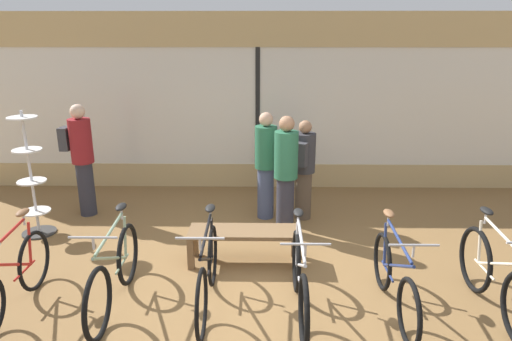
{
  "coord_description": "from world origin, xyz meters",
  "views": [
    {
      "loc": [
        0.09,
        -4.56,
        2.88
      ],
      "look_at": [
        0.0,
        1.7,
        0.95
      ],
      "focal_mm": 32.0,
      "sensor_mm": 36.0,
      "label": 1
    }
  ],
  "objects_px": {
    "bicycle_far_left": "(12,279)",
    "bicycle_far_right": "(497,280)",
    "bicycle_right": "(394,280)",
    "customer_mid_floor": "(286,173)",
    "bicycle_center_right": "(300,280)",
    "accessory_rack": "(32,185)",
    "customer_by_window": "(304,167)",
    "customer_near_bench": "(82,156)",
    "bicycle_left": "(114,273)",
    "display_bench": "(244,236)",
    "customer_near_rack": "(267,162)",
    "bicycle_center_left": "(208,273)"
  },
  "relations": [
    {
      "from": "bicycle_center_right",
      "to": "customer_near_rack",
      "type": "distance_m",
      "value": 2.7
    },
    {
      "from": "bicycle_left",
      "to": "bicycle_center_right",
      "type": "relative_size",
      "value": 1.02
    },
    {
      "from": "bicycle_center_right",
      "to": "customer_by_window",
      "type": "distance_m",
      "value": 2.63
    },
    {
      "from": "customer_near_rack",
      "to": "bicycle_center_left",
      "type": "bearing_deg",
      "value": -104.43
    },
    {
      "from": "customer_near_bench",
      "to": "bicycle_right",
      "type": "bearing_deg",
      "value": -31.81
    },
    {
      "from": "bicycle_far_right",
      "to": "display_bench",
      "type": "height_order",
      "value": "bicycle_far_right"
    },
    {
      "from": "bicycle_left",
      "to": "customer_by_window",
      "type": "bearing_deg",
      "value": 48.08
    },
    {
      "from": "bicycle_right",
      "to": "bicycle_far_right",
      "type": "bearing_deg",
      "value": -1.8
    },
    {
      "from": "bicycle_center_left",
      "to": "display_bench",
      "type": "bearing_deg",
      "value": 70.59
    },
    {
      "from": "bicycle_center_left",
      "to": "bicycle_center_right",
      "type": "xyz_separation_m",
      "value": [
        0.97,
        -0.12,
        -0.01
      ]
    },
    {
      "from": "accessory_rack",
      "to": "display_bench",
      "type": "bearing_deg",
      "value": -15.22
    },
    {
      "from": "bicycle_right",
      "to": "customer_mid_floor",
      "type": "relative_size",
      "value": 0.95
    },
    {
      "from": "display_bench",
      "to": "customer_by_window",
      "type": "xyz_separation_m",
      "value": [
        0.87,
        1.47,
        0.48
      ]
    },
    {
      "from": "bicycle_right",
      "to": "customer_mid_floor",
      "type": "height_order",
      "value": "customer_mid_floor"
    },
    {
      "from": "bicycle_right",
      "to": "bicycle_center_left",
      "type": "bearing_deg",
      "value": 178.08
    },
    {
      "from": "customer_near_rack",
      "to": "customer_near_bench",
      "type": "height_order",
      "value": "customer_near_bench"
    },
    {
      "from": "bicycle_center_left",
      "to": "customer_mid_floor",
      "type": "bearing_deg",
      "value": 64.49
    },
    {
      "from": "accessory_rack",
      "to": "customer_near_rack",
      "type": "bearing_deg",
      "value": 11.48
    },
    {
      "from": "bicycle_center_right",
      "to": "customer_near_bench",
      "type": "distance_m",
      "value": 4.25
    },
    {
      "from": "accessory_rack",
      "to": "bicycle_left",
      "type": "bearing_deg",
      "value": -46.69
    },
    {
      "from": "customer_by_window",
      "to": "customer_near_rack",
      "type": "bearing_deg",
      "value": 175.05
    },
    {
      "from": "bicycle_center_left",
      "to": "bicycle_far_right",
      "type": "height_order",
      "value": "bicycle_far_right"
    },
    {
      "from": "bicycle_left",
      "to": "customer_by_window",
      "type": "height_order",
      "value": "customer_by_window"
    },
    {
      "from": "bicycle_far_left",
      "to": "bicycle_right",
      "type": "distance_m",
      "value": 4.01
    },
    {
      "from": "bicycle_left",
      "to": "bicycle_far_right",
      "type": "distance_m",
      "value": 4.01
    },
    {
      "from": "customer_mid_floor",
      "to": "accessory_rack",
      "type": "bearing_deg",
      "value": -178.5
    },
    {
      "from": "customer_near_rack",
      "to": "customer_by_window",
      "type": "height_order",
      "value": "customer_near_rack"
    },
    {
      "from": "accessory_rack",
      "to": "customer_near_bench",
      "type": "distance_m",
      "value": 0.9
    },
    {
      "from": "bicycle_left",
      "to": "display_bench",
      "type": "distance_m",
      "value": 1.68
    },
    {
      "from": "customer_near_rack",
      "to": "customer_by_window",
      "type": "distance_m",
      "value": 0.58
    },
    {
      "from": "bicycle_center_right",
      "to": "bicycle_far_right",
      "type": "distance_m",
      "value": 2.04
    },
    {
      "from": "bicycle_right",
      "to": "customer_mid_floor",
      "type": "bearing_deg",
      "value": 117.98
    },
    {
      "from": "customer_near_rack",
      "to": "customer_near_bench",
      "type": "relative_size",
      "value": 0.94
    },
    {
      "from": "bicycle_left",
      "to": "customer_near_rack",
      "type": "height_order",
      "value": "customer_near_rack"
    },
    {
      "from": "bicycle_center_right",
      "to": "display_bench",
      "type": "height_order",
      "value": "bicycle_center_right"
    },
    {
      "from": "bicycle_far_right",
      "to": "customer_by_window",
      "type": "height_order",
      "value": "customer_by_window"
    },
    {
      "from": "customer_by_window",
      "to": "customer_near_bench",
      "type": "xyz_separation_m",
      "value": [
        -3.49,
        0.11,
        0.13
      ]
    },
    {
      "from": "bicycle_far_right",
      "to": "customer_near_bench",
      "type": "xyz_separation_m",
      "value": [
        -5.29,
        2.67,
        0.57
      ]
    },
    {
      "from": "bicycle_far_right",
      "to": "customer_near_rack",
      "type": "relative_size",
      "value": 1.03
    },
    {
      "from": "bicycle_center_left",
      "to": "customer_near_rack",
      "type": "height_order",
      "value": "customer_near_rack"
    },
    {
      "from": "bicycle_right",
      "to": "bicycle_center_right",
      "type": "bearing_deg",
      "value": -177.07
    },
    {
      "from": "customer_by_window",
      "to": "customer_mid_floor",
      "type": "bearing_deg",
      "value": -119.26
    },
    {
      "from": "bicycle_left",
      "to": "customer_mid_floor",
      "type": "distance_m",
      "value": 2.77
    },
    {
      "from": "bicycle_center_right",
      "to": "accessory_rack",
      "type": "relative_size",
      "value": 0.93
    },
    {
      "from": "bicycle_center_left",
      "to": "customer_near_rack",
      "type": "relative_size",
      "value": 1.0
    },
    {
      "from": "bicycle_center_right",
      "to": "bicycle_right",
      "type": "bearing_deg",
      "value": 2.93
    },
    {
      "from": "bicycle_far_left",
      "to": "bicycle_right",
      "type": "relative_size",
      "value": 1.01
    },
    {
      "from": "bicycle_far_left",
      "to": "bicycle_far_right",
      "type": "relative_size",
      "value": 0.95
    },
    {
      "from": "customer_mid_floor",
      "to": "customer_near_bench",
      "type": "distance_m",
      "value": 3.26
    },
    {
      "from": "bicycle_far_left",
      "to": "customer_near_bench",
      "type": "xyz_separation_m",
      "value": [
        -0.23,
        2.7,
        0.59
      ]
    }
  ]
}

